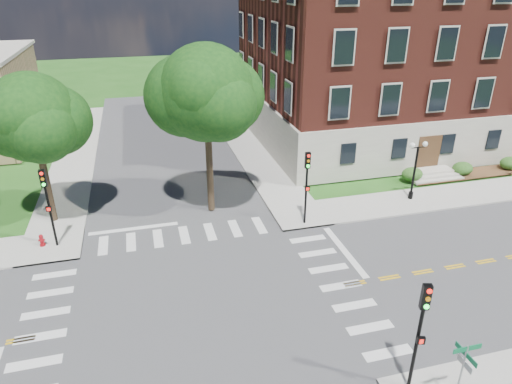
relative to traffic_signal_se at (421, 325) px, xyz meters
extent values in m
plane|color=#205217|center=(-7.00, 6.67, -3.19)|extent=(160.00, 160.00, 0.00)
cube|color=#3D3D3F|center=(-7.00, 6.67, -3.18)|extent=(90.00, 12.00, 0.01)
cube|color=#3D3D3F|center=(-7.00, 6.67, -3.18)|extent=(12.00, 90.00, 0.01)
cube|color=#9E9B93|center=(16.00, 14.42, -3.13)|extent=(34.00, 3.50, 0.12)
cube|color=#9E9B93|center=(0.75, 29.67, -3.13)|extent=(3.50, 34.00, 0.12)
cube|color=#9E9B93|center=(-14.75, 29.67, -3.13)|extent=(3.50, 34.00, 0.12)
cube|color=silver|center=(1.80, 9.67, -3.19)|extent=(0.40, 5.50, 0.00)
cube|color=#ABA497|center=(17.00, 28.67, -0.97)|extent=(30.00, 20.00, 4.20)
cube|color=maroon|center=(17.00, 28.67, 7.03)|extent=(29.55, 19.70, 11.80)
cube|color=#472D19|center=(13.00, 18.63, -1.37)|extent=(2.00, 0.10, 2.80)
cylinder|color=#302218|center=(-14.99, 17.83, -0.97)|extent=(0.44, 0.44, 4.18)
sphere|color=#0F3811|center=(-14.99, 17.83, 3.78)|extent=(5.32, 5.32, 5.32)
cylinder|color=#302218|center=(-4.82, 16.69, -0.59)|extent=(0.44, 0.44, 4.95)
sphere|color=#0F3811|center=(-4.82, 16.69, 4.88)|extent=(5.98, 5.98, 5.98)
cylinder|color=black|center=(0.00, 0.02, -1.17)|extent=(0.14, 0.14, 3.80)
cube|color=black|center=(0.00, 0.02, 1.23)|extent=(0.37, 0.30, 1.00)
cylinder|color=red|center=(0.00, -0.11, 1.56)|extent=(0.19, 0.10, 0.18)
cylinder|color=orange|center=(0.00, -0.11, 1.23)|extent=(0.19, 0.10, 0.18)
cylinder|color=#19E533|center=(0.00, -0.11, 0.90)|extent=(0.19, 0.10, 0.18)
cube|color=black|center=(0.00, -0.16, -0.57)|extent=(0.32, 0.20, 0.30)
cylinder|color=black|center=(0.65, 13.28, -1.17)|extent=(0.14, 0.14, 3.80)
cube|color=black|center=(0.65, 13.28, 1.23)|extent=(0.33, 0.24, 1.00)
cylinder|color=red|center=(0.65, 13.15, 1.56)|extent=(0.18, 0.06, 0.18)
cylinder|color=orange|center=(0.65, 13.15, 1.23)|extent=(0.18, 0.06, 0.18)
cylinder|color=#19E533|center=(0.65, 13.15, 0.90)|extent=(0.18, 0.06, 0.18)
cube|color=black|center=(0.65, 13.10, -0.57)|extent=(0.31, 0.14, 0.30)
cylinder|color=black|center=(-14.40, 14.44, -1.17)|extent=(0.14, 0.14, 3.80)
cube|color=black|center=(-14.40, 14.44, 1.23)|extent=(0.33, 0.23, 1.00)
cylinder|color=red|center=(-14.40, 14.31, 1.56)|extent=(0.18, 0.06, 0.18)
cylinder|color=orange|center=(-14.40, 14.31, 1.23)|extent=(0.18, 0.06, 0.18)
cylinder|color=#19E533|center=(-14.40, 14.31, 0.90)|extent=(0.18, 0.06, 0.18)
cube|color=black|center=(-14.40, 14.26, -0.57)|extent=(0.30, 0.13, 0.30)
cylinder|color=black|center=(9.20, 14.72, -2.82)|extent=(0.32, 0.32, 0.50)
cylinder|color=black|center=(9.20, 14.72, -1.17)|extent=(0.16, 0.16, 3.80)
cube|color=black|center=(9.20, 14.72, 0.78)|extent=(1.00, 0.06, 0.06)
sphere|color=white|center=(8.70, 14.72, 0.98)|extent=(0.36, 0.36, 0.36)
sphere|color=white|center=(9.70, 14.72, 0.98)|extent=(0.36, 0.36, 0.36)
cylinder|color=gray|center=(0.91, -1.36, -1.52)|extent=(0.07, 0.07, 3.10)
cube|color=#0C653C|center=(0.91, -1.36, -0.07)|extent=(1.10, 0.03, 0.20)
cube|color=#0C653C|center=(0.91, -1.36, -0.32)|extent=(0.03, 1.10, 0.20)
cube|color=silver|center=(0.96, -1.36, -0.77)|extent=(0.03, 0.75, 0.25)
cylinder|color=maroon|center=(-15.22, 14.59, -3.02)|extent=(0.32, 0.32, 0.10)
cylinder|color=maroon|center=(-15.22, 14.59, -2.77)|extent=(0.22, 0.22, 0.60)
sphere|color=maroon|center=(-15.22, 14.59, -2.44)|extent=(0.24, 0.24, 0.24)
cylinder|color=maroon|center=(-15.22, 14.59, -2.69)|extent=(0.35, 0.12, 0.12)
cylinder|color=maroon|center=(-15.22, 14.59, -2.69)|extent=(0.12, 0.35, 0.12)
camera|label=1|loc=(-8.92, -10.76, 11.23)|focal=32.00mm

